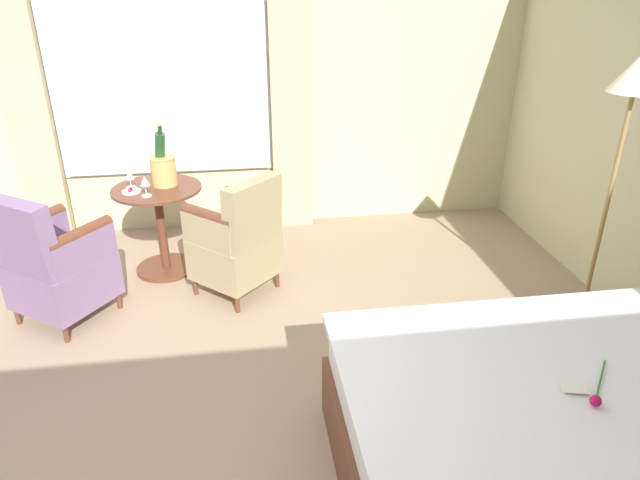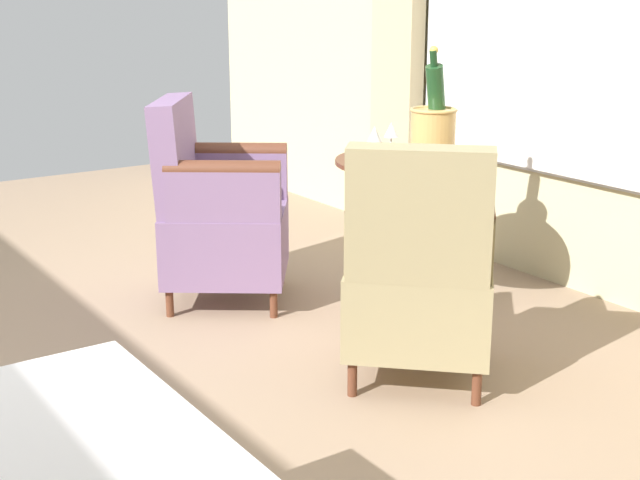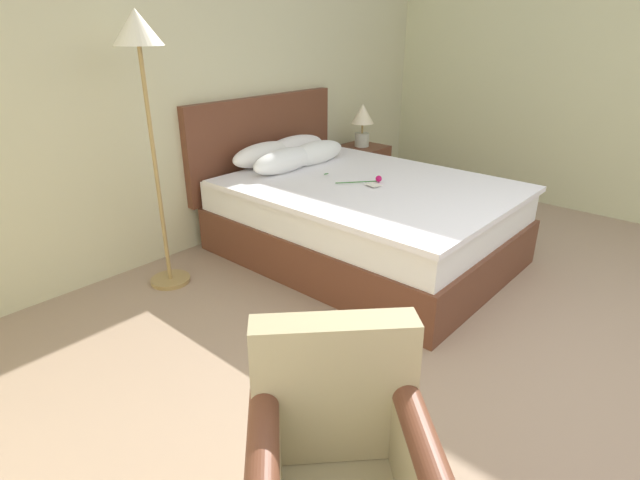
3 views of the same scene
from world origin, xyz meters
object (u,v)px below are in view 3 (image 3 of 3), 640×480
object	(u,v)px
bed	(355,212)
floor_lamp_brass	(142,67)
bedside_lamp	(363,120)
nightstand	(361,173)

from	to	relation	value
bed	floor_lamp_brass	distance (m)	1.86
bedside_lamp	floor_lamp_brass	bearing A→B (deg)	-177.37
nightstand	floor_lamp_brass	world-z (taller)	floor_lamp_brass
bed	floor_lamp_brass	bearing A→B (deg)	152.23
bed	nightstand	bearing A→B (deg)	35.07
bedside_lamp	nightstand	bearing A→B (deg)	-0.00
nightstand	bed	bearing A→B (deg)	-144.93
nightstand	bedside_lamp	xyz separation A→B (m)	(-0.00, 0.00, 0.56)
bed	floor_lamp_brass	xyz separation A→B (m)	(-1.30, 0.68, 1.14)
nightstand	floor_lamp_brass	size ratio (longest dim) A/B	0.31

